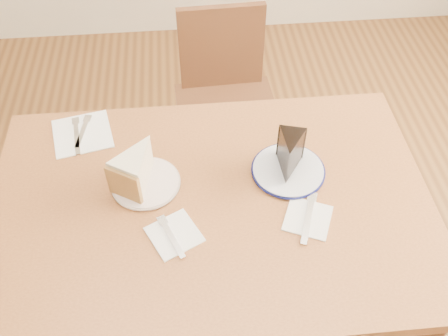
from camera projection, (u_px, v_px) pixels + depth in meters
ground at (215, 321)px, 1.91m from camera, size 4.00×4.00×0.00m
table at (212, 223)px, 1.42m from camera, size 1.20×0.80×0.75m
chair_far at (226, 102)px, 2.06m from camera, size 0.42×0.42×0.82m
plate_cream at (146, 183)px, 1.38m from camera, size 0.18×0.18×0.01m
plate_navy at (288, 170)px, 1.41m from camera, size 0.20×0.20×0.01m
carrot_cake at (139, 167)px, 1.35m from camera, size 0.15×0.17×0.10m
chocolate_cake at (289, 157)px, 1.37m from camera, size 0.10×0.12×0.11m
napkin_cream at (174, 234)px, 1.27m from camera, size 0.16×0.16×0.00m
napkin_navy at (308, 218)px, 1.31m from camera, size 0.15×0.15×0.00m
napkin_spare at (82, 134)px, 1.52m from camera, size 0.20×0.20×0.00m
fork_cream at (172, 237)px, 1.26m from camera, size 0.07×0.13×0.00m
knife_navy at (308, 218)px, 1.30m from camera, size 0.07×0.17×0.00m
fork_spare at (83, 131)px, 1.52m from camera, size 0.04×0.14×0.00m
knife_spare at (77, 136)px, 1.50m from camera, size 0.04×0.16×0.00m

